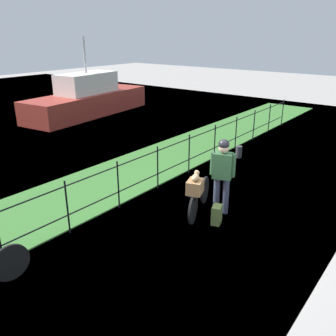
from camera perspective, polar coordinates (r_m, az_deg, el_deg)
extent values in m
plane|color=#9E9993|center=(7.59, 8.62, -9.12)|extent=(60.00, 60.00, 0.00)
cube|color=#38702D|center=(9.60, -10.15, -2.48)|extent=(27.00, 2.40, 0.03)
cylinder|color=black|center=(7.29, -15.66, -6.02)|extent=(0.04, 0.04, 1.12)
cylinder|color=black|center=(8.09, -7.88, -2.68)|extent=(0.04, 0.04, 1.12)
cylinder|color=black|center=(9.04, -1.65, 0.06)|extent=(0.04, 0.04, 1.12)
cylinder|color=black|center=(10.08, 3.35, 2.26)|extent=(0.04, 0.04, 1.12)
cylinder|color=black|center=(11.20, 7.40, 4.02)|extent=(0.04, 0.04, 1.12)
cylinder|color=black|center=(12.37, 10.70, 5.43)|extent=(0.04, 0.04, 1.12)
cylinder|color=black|center=(13.58, 13.44, 6.59)|extent=(0.04, 0.04, 1.12)
cylinder|color=black|center=(14.83, 15.73, 7.54)|extent=(0.04, 0.04, 1.12)
cylinder|color=black|center=(16.09, 17.67, 8.34)|extent=(0.04, 0.04, 1.12)
cylinder|color=black|center=(8.61, -4.56, -2.27)|extent=(18.00, 0.03, 0.03)
cylinder|color=black|center=(8.39, -4.68, 1.59)|extent=(18.00, 0.03, 0.03)
cylinder|color=black|center=(8.40, 5.84, -3.48)|extent=(0.61, 0.24, 0.63)
cylinder|color=black|center=(7.50, 3.97, -6.54)|extent=(0.61, 0.24, 0.63)
cylinder|color=#9E2D2D|center=(7.87, 5.00, -3.78)|extent=(0.77, 0.30, 0.04)
cube|color=black|center=(7.51, 4.25, -4.68)|extent=(0.22, 0.15, 0.06)
cube|color=slate|center=(7.47, 4.27, -4.04)|extent=(0.39, 0.27, 0.02)
cube|color=olive|center=(7.41, 4.30, -2.99)|extent=(0.46, 0.40, 0.28)
ellipsoid|color=tan|center=(7.33, 4.34, -1.51)|extent=(0.31, 0.22, 0.13)
sphere|color=tan|center=(7.42, 4.60, -0.76)|extent=(0.11, 0.11, 0.11)
cylinder|color=#383D51|center=(7.97, 7.69, -4.20)|extent=(0.14, 0.14, 0.82)
cylinder|color=#383D51|center=(7.94, 9.10, -4.39)|extent=(0.14, 0.14, 0.82)
cube|color=#2D5633|center=(7.69, 8.66, 0.37)|extent=(0.37, 0.46, 0.56)
cylinder|color=#2D5633|center=(7.72, 7.07, 0.75)|extent=(0.10, 0.10, 0.50)
cylinder|color=#2D5633|center=(7.65, 10.29, 0.37)|extent=(0.10, 0.10, 0.50)
sphere|color=tan|center=(7.57, 8.82, 3.14)|extent=(0.22, 0.22, 0.22)
sphere|color=black|center=(7.55, 8.85, 3.69)|extent=(0.23, 0.23, 0.23)
cube|color=olive|center=(7.59, 7.72, -7.33)|extent=(0.32, 0.26, 0.40)
cylinder|color=#38383D|center=(11.66, 11.15, 2.54)|extent=(0.20, 0.20, 0.37)
cylinder|color=black|center=(6.42, -23.66, -13.57)|extent=(0.63, 0.11, 0.62)
cube|color=#9E3328|center=(18.00, -12.49, 9.90)|extent=(6.87, 2.75, 1.02)
cube|color=silver|center=(17.85, -12.74, 12.98)|extent=(3.08, 1.72, 0.93)
cylinder|color=#B2B2B2|center=(17.74, -13.07, 17.03)|extent=(0.10, 0.10, 1.60)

